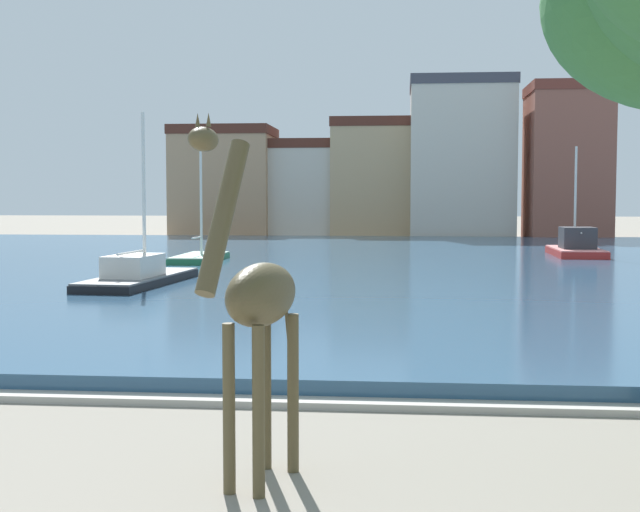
# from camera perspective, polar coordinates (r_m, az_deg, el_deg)

# --- Properties ---
(harbor_water) EXTENTS (80.31, 53.38, 0.39)m
(harbor_water) POSITION_cam_1_polar(r_m,az_deg,el_deg) (41.08, 2.91, -0.63)
(harbor_water) COLOR #2D5170
(harbor_water) RESTS_ON ground
(quay_edge_coping) EXTENTS (80.31, 0.50, 0.12)m
(quay_edge_coping) POSITION_cam_1_polar(r_m,az_deg,el_deg) (14.49, -1.90, -9.63)
(quay_edge_coping) COLOR #ADA89E
(quay_edge_coping) RESTS_ON ground
(giraffe_statue) EXTENTS (1.06, 2.43, 4.32)m
(giraffe_statue) POSITION_cam_1_polar(r_m,az_deg,el_deg) (10.26, -4.17, -3.09)
(giraffe_statue) COLOR #4C4228
(giraffe_statue) RESTS_ON ground
(sailboat_black) EXTENTS (2.63, 7.98, 6.43)m
(sailboat_black) POSITION_cam_1_polar(r_m,az_deg,el_deg) (31.45, -11.47, -1.56)
(sailboat_black) COLOR black
(sailboat_black) RESTS_ON ground
(sailboat_green) EXTENTS (1.90, 6.01, 6.31)m
(sailboat_green) POSITION_cam_1_polar(r_m,az_deg,el_deg) (42.15, -7.76, -0.30)
(sailboat_green) COLOR #236B42
(sailboat_green) RESTS_ON ground
(sailboat_red) EXTENTS (2.47, 6.51, 6.08)m
(sailboat_red) POSITION_cam_1_polar(r_m,az_deg,el_deg) (47.34, 16.42, 0.31)
(sailboat_red) COLOR red
(sailboat_red) RESTS_ON ground
(townhouse_end_terrace) EXTENTS (8.45, 7.29, 9.42)m
(townhouse_end_terrace) POSITION_cam_1_polar(r_m,az_deg,el_deg) (75.07, -6.30, 4.87)
(townhouse_end_terrace) COLOR tan
(townhouse_end_terrace) RESTS_ON ground
(townhouse_narrow_midrow) EXTENTS (6.39, 5.32, 8.27)m
(townhouse_narrow_midrow) POSITION_cam_1_polar(r_m,az_deg,el_deg) (74.02, -0.97, 4.47)
(townhouse_narrow_midrow) COLOR beige
(townhouse_narrow_midrow) RESTS_ON ground
(townhouse_corner_house) EXTENTS (7.58, 5.83, 9.98)m
(townhouse_corner_house) POSITION_cam_1_polar(r_m,az_deg,el_deg) (73.33, 3.76, 5.13)
(townhouse_corner_house) COLOR tan
(townhouse_corner_house) RESTS_ON ground
(townhouse_tall_gabled) EXTENTS (8.37, 7.73, 13.00)m
(townhouse_tall_gabled) POSITION_cam_1_polar(r_m,az_deg,el_deg) (72.02, 9.27, 6.31)
(townhouse_tall_gabled) COLOR beige
(townhouse_tall_gabled) RESTS_ON ground
(townhouse_wide_warehouse) EXTENTS (6.18, 6.79, 12.28)m
(townhouse_wide_warehouse) POSITION_cam_1_polar(r_m,az_deg,el_deg) (71.20, 15.96, 5.95)
(townhouse_wide_warehouse) COLOR #8E5142
(townhouse_wide_warehouse) RESTS_ON ground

